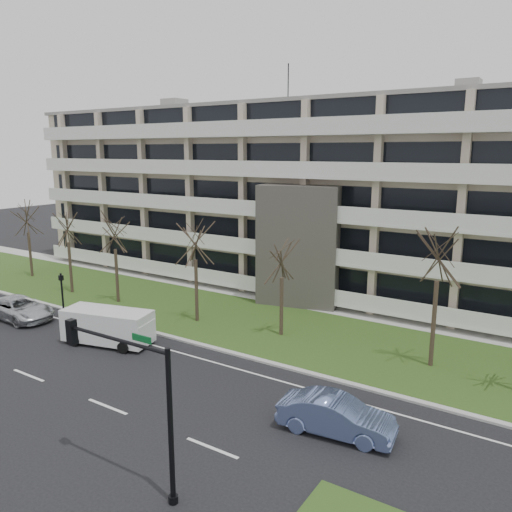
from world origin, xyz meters
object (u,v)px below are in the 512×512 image
Objects in this scene: white_van at (109,324)px; traffic_signal at (133,389)px; blue_sedan at (336,416)px; pedestrian_signal at (62,290)px; silver_pickup at (19,308)px.

traffic_signal is (11.08, -8.47, 2.40)m from white_van.
white_van is at bearing 77.10° from blue_sedan.
blue_sedan is at bearing 56.10° from traffic_signal.
pedestrian_signal is at bearing 149.49° from traffic_signal.
blue_sedan is 15.60m from white_van.
silver_pickup is 21.70m from traffic_signal.
pedestrian_signal is at bearing 75.13° from blue_sedan.
white_van is 1.76× the size of pedestrian_signal.
white_van reaches higher than blue_sedan.
blue_sedan is at bearing -20.02° from white_van.
traffic_signal reaches higher than pedestrian_signal.
traffic_signal is at bearing -19.88° from pedestrian_signal.
traffic_signal is 20.03m from pedestrian_signal.
white_van is (8.79, 0.25, 0.49)m from silver_pickup.
white_van is at bearing 141.86° from traffic_signal.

